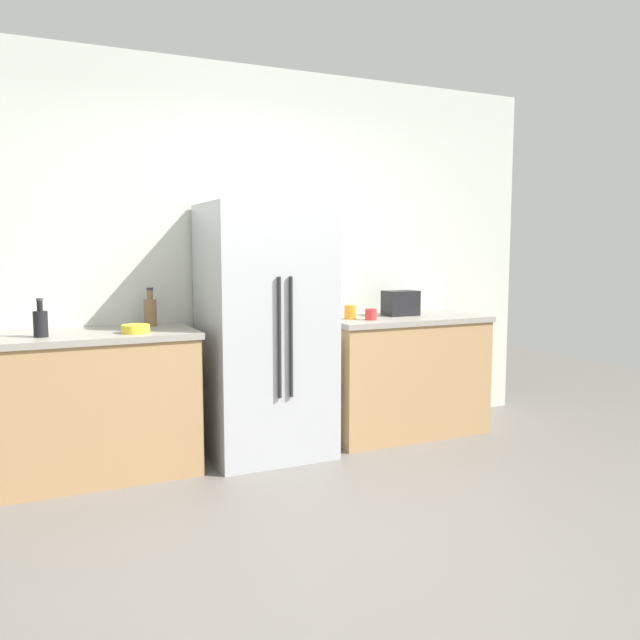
# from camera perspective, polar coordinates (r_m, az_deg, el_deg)

# --- Properties ---
(ground_plane) EXTENTS (10.56, 10.56, 0.00)m
(ground_plane) POSITION_cam_1_polar(r_m,az_deg,el_deg) (3.27, 2.78, -19.71)
(ground_plane) COLOR slate
(kitchen_back_panel) EXTENTS (5.28, 0.10, 2.74)m
(kitchen_back_panel) POSITION_cam_1_polar(r_m,az_deg,el_deg) (4.83, -8.55, 5.47)
(kitchen_back_panel) COLOR silver
(kitchen_back_panel) RESTS_ON ground_plane
(counter_left) EXTENTS (1.23, 0.67, 0.91)m
(counter_left) POSITION_cam_1_polar(r_m,az_deg,el_deg) (4.37, -18.93, -6.93)
(counter_left) COLOR tan
(counter_left) RESTS_ON ground_plane
(counter_right) EXTENTS (1.27, 0.67, 0.91)m
(counter_right) POSITION_cam_1_polar(r_m,az_deg,el_deg) (5.12, 7.09, -4.74)
(counter_right) COLOR tan
(counter_right) RESTS_ON ground_plane
(refrigerator) EXTENTS (0.82, 0.74, 1.73)m
(refrigerator) POSITION_cam_1_polar(r_m,az_deg,el_deg) (4.51, -4.83, -0.95)
(refrigerator) COLOR #B2B5BA
(refrigerator) RESTS_ON ground_plane
(toaster) EXTENTS (0.26, 0.18, 0.19)m
(toaster) POSITION_cam_1_polar(r_m,az_deg,el_deg) (5.10, 7.05, 1.48)
(toaster) COLOR black
(toaster) RESTS_ON counter_right
(bottle_a) EXTENTS (0.08, 0.08, 0.23)m
(bottle_a) POSITION_cam_1_polar(r_m,az_deg,el_deg) (4.17, -23.24, -0.21)
(bottle_a) COLOR black
(bottle_a) RESTS_ON counter_left
(bottle_b) EXTENTS (0.08, 0.08, 0.26)m
(bottle_b) POSITION_cam_1_polar(r_m,az_deg,el_deg) (4.52, -14.61, 0.78)
(bottle_b) COLOR brown
(bottle_b) RESTS_ON counter_left
(cup_a) EXTENTS (0.09, 0.09, 0.10)m
(cup_a) POSITION_cam_1_polar(r_m,az_deg,el_deg) (4.82, 2.65, 0.70)
(cup_a) COLOR orange
(cup_a) RESTS_ON counter_right
(cup_b) EXTENTS (0.09, 0.09, 0.08)m
(cup_b) POSITION_cam_1_polar(r_m,az_deg,el_deg) (4.76, 4.47, 0.49)
(cup_b) COLOR red
(cup_b) RESTS_ON counter_right
(bowl_a) EXTENTS (0.17, 0.17, 0.05)m
(bowl_a) POSITION_cam_1_polar(r_m,az_deg,el_deg) (4.17, -15.82, -0.75)
(bowl_a) COLOR yellow
(bowl_a) RESTS_ON counter_left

